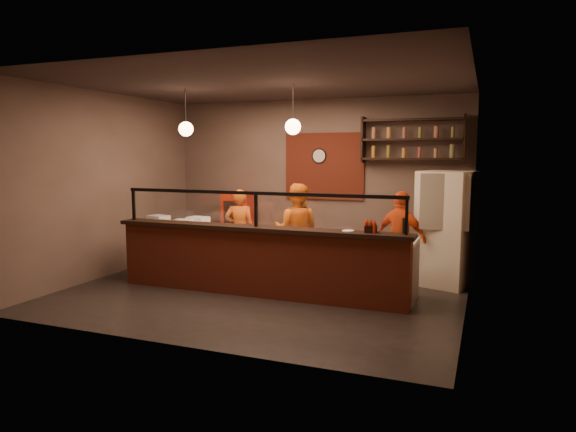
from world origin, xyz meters
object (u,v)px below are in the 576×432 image
at_px(fridge, 445,229).
at_px(red_cooler, 239,225).
at_px(cook_right, 401,238).
at_px(cook_left, 240,230).
at_px(pizza_dough, 331,234).
at_px(pepper_mill, 404,226).
at_px(condiment_caddy, 371,229).
at_px(cook_mid, 296,230).
at_px(wall_clock, 319,156).

height_order(fridge, red_cooler, fridge).
distance_m(cook_right, red_cooler, 3.58).
height_order(cook_left, pizza_dough, cook_left).
bearing_deg(cook_left, pepper_mill, 137.92).
height_order(fridge, condiment_caddy, fridge).
relative_size(cook_mid, condiment_caddy, 9.23).
xyz_separation_m(fridge, condiment_caddy, (-0.87, -1.63, 0.18)).
height_order(wall_clock, red_cooler, wall_clock).
distance_m(red_cooler, pepper_mill, 4.42).
xyz_separation_m(cook_left, fridge, (3.61, 0.22, 0.18)).
bearing_deg(cook_mid, pizza_dough, 128.94).
bearing_deg(cook_right, pizza_dough, 64.92).
height_order(cook_left, cook_mid, cook_mid).
distance_m(wall_clock, cook_right, 2.60).
xyz_separation_m(fridge, pizza_dough, (-1.61, -1.07, -0.03)).
bearing_deg(red_cooler, condiment_caddy, -39.21).
bearing_deg(condiment_caddy, cook_mid, 140.30).
bearing_deg(wall_clock, fridge, -23.37).
height_order(cook_mid, red_cooler, cook_mid).
bearing_deg(cook_mid, cook_left, -13.98).
height_order(cook_left, cook_right, cook_right).
relative_size(cook_mid, cook_right, 1.06).
height_order(wall_clock, pepper_mill, wall_clock).
bearing_deg(cook_right, red_cooler, 6.52).
height_order(cook_right, condiment_caddy, cook_right).
bearing_deg(red_cooler, fridge, -13.33).
bearing_deg(condiment_caddy, cook_right, 82.08).
xyz_separation_m(cook_left, pizza_dough, (2.00, -0.85, 0.16)).
height_order(cook_mid, fridge, fridge).
bearing_deg(red_cooler, wall_clock, 8.07).
distance_m(wall_clock, pizza_dough, 2.61).
bearing_deg(pepper_mill, condiment_caddy, -176.03).
height_order(cook_left, condiment_caddy, cook_left).
height_order(cook_mid, pizza_dough, cook_mid).
relative_size(cook_mid, pepper_mill, 7.48).
relative_size(cook_left, fridge, 0.80).
distance_m(cook_left, pepper_mill, 3.49).
distance_m(cook_left, pizza_dough, 2.18).
distance_m(cook_mid, fridge, 2.49).
xyz_separation_m(wall_clock, cook_right, (1.82, -1.29, -1.33)).
bearing_deg(condiment_caddy, wall_clock, 120.94).
distance_m(fridge, red_cooler, 4.20).
bearing_deg(fridge, red_cooler, -173.14).
bearing_deg(wall_clock, pizza_dough, -67.57).
height_order(cook_right, pepper_mill, cook_right).
distance_m(cook_right, condiment_caddy, 1.47).
bearing_deg(cook_right, cook_mid, 25.64).
bearing_deg(fridge, pepper_mill, -87.56).
bearing_deg(wall_clock, pepper_mill, -52.30).
relative_size(cook_mid, fridge, 0.88).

